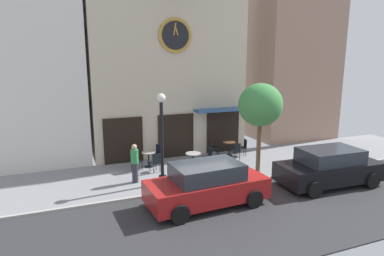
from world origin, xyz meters
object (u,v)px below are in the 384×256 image
(cafe_chair_left_end, at_px, (209,155))
(cafe_chair_corner, at_px, (158,152))
(cafe_table_rightmost, at_px, (193,158))
(parked_car_black, at_px, (329,167))
(cafe_table_near_curb, at_px, (229,146))
(cafe_chair_by_entrance, at_px, (156,161))
(street_tree, at_px, (260,105))
(cafe_chair_facing_wall, at_px, (213,146))
(street_lamp, at_px, (162,139))
(cafe_chair_near_tree, at_px, (135,160))
(parked_car_red, at_px, (207,185))
(cafe_chair_under_awning, at_px, (211,159))
(cafe_chair_curbside, at_px, (244,146))
(cafe_chair_right_end, at_px, (236,150))
(pedestrian_green, at_px, (135,163))
(cafe_table_near_door, at_px, (149,157))

(cafe_chair_left_end, xyz_separation_m, cafe_chair_corner, (-2.12, 1.51, 0.00))
(cafe_table_rightmost, distance_m, parked_car_black, 5.97)
(cafe_table_near_curb, relative_size, cafe_chair_by_entrance, 0.86)
(street_tree, bearing_deg, cafe_chair_facing_wall, 102.88)
(street_lamp, distance_m, cafe_chair_near_tree, 2.57)
(parked_car_red, bearing_deg, parked_car_black, -0.94)
(cafe_table_rightmost, relative_size, cafe_chair_under_awning, 0.86)
(cafe_table_near_curb, relative_size, cafe_chair_near_tree, 0.86)
(street_tree, distance_m, cafe_chair_facing_wall, 4.20)
(street_tree, bearing_deg, cafe_chair_under_awning, 148.77)
(cafe_chair_left_end, relative_size, cafe_chair_facing_wall, 1.00)
(cafe_chair_left_end, relative_size, parked_car_black, 0.21)
(cafe_table_rightmost, bearing_deg, cafe_chair_curbside, 17.32)
(cafe_chair_under_awning, relative_size, cafe_chair_by_entrance, 1.00)
(cafe_chair_corner, relative_size, cafe_chair_right_end, 1.00)
(cafe_table_near_curb, height_order, pedestrian_green, pedestrian_green)
(street_lamp, relative_size, parked_car_red, 0.87)
(parked_car_red, bearing_deg, street_lamp, 108.85)
(cafe_chair_left_end, bearing_deg, cafe_chair_near_tree, 170.29)
(parked_car_red, relative_size, parked_car_black, 1.00)
(cafe_chair_left_end, relative_size, parked_car_red, 0.20)
(cafe_chair_right_end, bearing_deg, street_tree, -90.65)
(cafe_table_near_door, distance_m, cafe_table_rightmost, 2.18)
(cafe_table_rightmost, bearing_deg, cafe_chair_left_end, 7.67)
(cafe_chair_corner, xyz_separation_m, pedestrian_green, (-1.70, -2.36, 0.33))
(street_tree, relative_size, cafe_table_rightmost, 5.32)
(street_lamp, relative_size, cafe_chair_under_awning, 4.23)
(cafe_chair_facing_wall, distance_m, pedestrian_green, 5.30)
(cafe_chair_curbside, height_order, pedestrian_green, pedestrian_green)
(cafe_table_near_curb, xyz_separation_m, cafe_chair_under_awning, (-1.89, -1.80, 0.00))
(cafe_table_near_door, distance_m, cafe_chair_under_awning, 3.05)
(pedestrian_green, bearing_deg, parked_car_black, -23.65)
(cafe_chair_right_end, xyz_separation_m, parked_car_red, (-3.61, -4.33, 0.23))
(cafe_chair_by_entrance, bearing_deg, parked_car_black, -33.71)
(cafe_chair_facing_wall, bearing_deg, cafe_table_near_door, -171.74)
(cafe_chair_facing_wall, relative_size, parked_car_black, 0.21)
(parked_car_black, bearing_deg, cafe_chair_left_end, 131.30)
(cafe_table_near_curb, bearing_deg, cafe_chair_right_end, -92.33)
(cafe_chair_by_entrance, bearing_deg, cafe_table_rightmost, -6.13)
(cafe_chair_by_entrance, distance_m, parked_car_black, 7.51)
(cafe_chair_facing_wall, height_order, parked_car_red, parked_car_red)
(cafe_chair_by_entrance, relative_size, pedestrian_green, 0.54)
(cafe_chair_curbside, bearing_deg, cafe_chair_near_tree, -176.86)
(cafe_table_near_curb, relative_size, cafe_chair_right_end, 0.86)
(street_tree, xyz_separation_m, parked_car_black, (1.91, -2.34, -2.37))
(cafe_chair_curbside, relative_size, cafe_chair_near_tree, 1.00)
(cafe_chair_curbside, bearing_deg, parked_car_red, -131.70)
(cafe_chair_corner, relative_size, cafe_chair_near_tree, 1.00)
(street_lamp, bearing_deg, parked_car_black, -22.64)
(street_tree, relative_size, cafe_chair_under_awning, 4.57)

